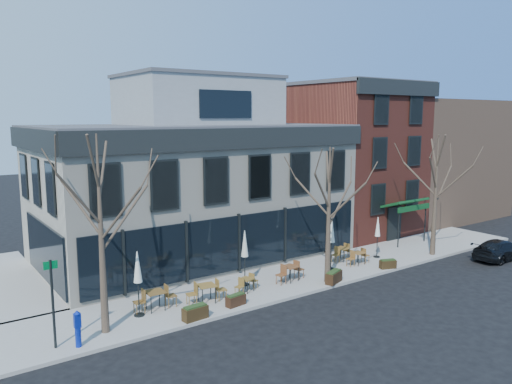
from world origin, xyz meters
TOP-DOWN VIEW (x-y plane):
  - ground at (0.00, 0.00)m, footprint 120.00×120.00m
  - sidewalk_front at (3.25, -2.15)m, footprint 33.50×4.70m
  - corner_building at (0.07, 5.07)m, footprint 18.39×10.39m
  - red_brick_building at (13.00, 4.98)m, footprint 8.20×11.78m
  - bg_building at (23.00, 6.00)m, footprint 12.00×12.00m
  - tree_corner at (-8.49, -3.20)m, footprint 3.93×3.98m
  - tree_mid at (3.01, -3.90)m, footprint 3.50×3.55m
  - tree_right at (12.01, -3.90)m, footprint 3.72×3.77m
  - sign_pole at (-10.50, -3.50)m, footprint 0.50×0.10m
  - parked_sedan at (14.90, -6.68)m, footprint 4.26×1.81m
  - call_box at (-9.77, -3.92)m, footprint 0.28×0.28m
  - cafe_set_0 at (-5.91, -2.24)m, footprint 2.01×0.84m
  - cafe_set_1 at (-3.59, -2.77)m, footprint 2.01×0.91m
  - cafe_set_2 at (-1.27, -2.66)m, footprint 1.60×0.86m
  - cafe_set_3 at (1.49, -2.68)m, footprint 1.93×0.86m
  - cafe_set_4 at (6.60, -2.68)m, footprint 1.69×0.69m
  - cafe_set_5 at (6.42, -1.56)m, footprint 1.86×0.84m
  - umbrella_0 at (-6.76, -2.44)m, footprint 0.46×0.46m
  - umbrella_2 at (-0.79, -1.81)m, footprint 0.46×0.46m
  - umbrella_3 at (4.62, -2.47)m, footprint 0.48×0.48m
  - umbrella_4 at (8.66, -2.31)m, footprint 0.40×0.40m
  - planter_0 at (-4.97, -4.20)m, footprint 1.14×0.53m
  - planter_1 at (-2.71, -3.89)m, footprint 1.00×0.51m
  - planter_2 at (3.17, -4.20)m, footprint 1.23×0.83m
  - planter_3 at (7.42, -4.20)m, footprint 1.01×0.68m

SIDE VIEW (x-z plane):
  - ground at x=0.00m, z-range 0.00..0.00m
  - sidewalk_front at x=3.25m, z-range 0.00..0.15m
  - planter_3 at x=7.42m, z-range 0.15..0.67m
  - planter_1 at x=-2.71m, z-range 0.15..0.68m
  - planter_0 at x=-4.97m, z-range 0.15..0.77m
  - planter_2 at x=3.17m, z-range 0.15..0.79m
  - cafe_set_2 at x=-1.27m, z-range 0.16..0.98m
  - cafe_set_4 at x=6.60m, z-range 0.16..1.05m
  - parked_sedan at x=14.90m, z-range 0.00..1.23m
  - cafe_set_5 at x=6.42m, z-range 0.16..1.12m
  - cafe_set_3 at x=1.49m, z-range 0.16..1.16m
  - cafe_set_1 at x=-3.59m, z-range 0.16..1.20m
  - cafe_set_0 at x=-5.91m, z-range 0.16..1.21m
  - call_box at x=-9.77m, z-range 0.19..1.62m
  - umbrella_4 at x=8.66m, z-range 0.67..3.18m
  - sign_pole at x=-10.50m, z-range 0.37..3.77m
  - umbrella_2 at x=-0.79m, z-range 0.74..3.60m
  - umbrella_0 at x=-6.76m, z-range 0.74..3.61m
  - umbrella_3 at x=4.62m, z-range 0.77..3.78m
  - tree_mid at x=3.01m, z-range 0.27..7.31m
  - tree_right at x=12.01m, z-range 0.28..7.76m
  - tree_corner at x=-8.49m, z-range 0.29..8.21m
  - corner_building at x=0.07m, z-range -0.83..10.27m
  - bg_building at x=23.00m, z-range 0.00..10.00m
  - red_brick_building at x=13.00m, z-range 0.05..11.22m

